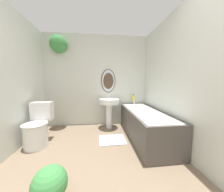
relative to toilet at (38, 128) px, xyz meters
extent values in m
cube|color=silver|center=(1.08, 0.97, 0.87)|extent=(2.82, 0.06, 2.40)
ellipsoid|color=#4C3828|center=(1.39, 0.92, 0.88)|extent=(0.39, 0.02, 0.63)
ellipsoid|color=silver|center=(1.39, 0.92, 0.88)|extent=(0.35, 0.01, 0.59)
cylinder|color=#47474C|center=(0.18, 0.81, 1.85)|extent=(0.18, 0.18, 0.10)
sphere|color=#3D8442|center=(0.18, 0.81, 1.76)|extent=(0.40, 0.40, 0.40)
cube|color=silver|center=(2.46, -0.41, 0.87)|extent=(0.06, 2.82, 2.40)
cylinder|color=white|center=(0.00, -0.08, -0.12)|extent=(0.38, 0.38, 0.41)
cylinder|color=silver|center=(0.00, -0.08, 0.09)|extent=(0.41, 0.41, 0.02)
cube|color=white|center=(0.00, 0.20, 0.26)|extent=(0.37, 0.19, 0.36)
cylinder|color=white|center=(1.39, 0.65, -0.01)|extent=(0.17, 0.17, 0.63)
cylinder|color=white|center=(1.39, 0.65, 0.36)|extent=(0.50, 0.50, 0.12)
cylinder|color=silver|center=(1.39, 0.78, 0.47)|extent=(0.02, 0.02, 0.10)
cube|color=#4C4742|center=(2.08, 0.04, -0.04)|extent=(0.67, 1.68, 0.57)
cube|color=white|center=(2.08, 0.04, 0.22)|extent=(0.57, 1.58, 0.04)
cylinder|color=silver|center=(2.08, 0.79, 0.28)|extent=(0.04, 0.04, 0.08)
cylinder|color=gold|center=(2.06, 0.82, 0.41)|extent=(0.08, 0.08, 0.17)
cylinder|color=black|center=(2.06, 0.82, 0.51)|extent=(0.04, 0.04, 0.02)
sphere|color=#3D8442|center=(0.69, -1.19, -0.07)|extent=(0.30, 0.30, 0.30)
cube|color=silver|center=(1.39, -0.01, -0.32)|extent=(0.52, 0.42, 0.02)
camera|label=1|loc=(1.14, -2.14, 0.82)|focal=18.00mm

